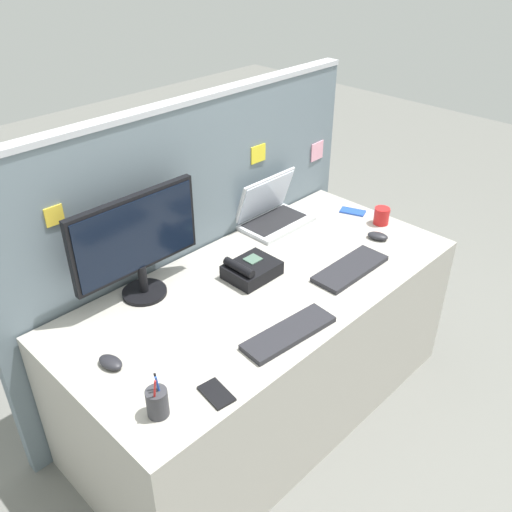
% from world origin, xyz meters
% --- Properties ---
extents(ground_plane, '(10.00, 10.00, 0.00)m').
position_xyz_m(ground_plane, '(0.00, 0.00, 0.00)').
color(ground_plane, slate).
extents(desk, '(1.80, 0.84, 0.72)m').
position_xyz_m(desk, '(0.00, 0.00, 0.36)').
color(desk, '#ADA89E').
rests_on(desk, ground_plane).
extents(cubicle_divider, '(1.96, 0.07, 1.42)m').
position_xyz_m(cubicle_divider, '(0.00, 0.46, 0.71)').
color(cubicle_divider, slate).
rests_on(cubicle_divider, ground_plane).
extents(desktop_monitor, '(0.57, 0.18, 0.44)m').
position_xyz_m(desktop_monitor, '(-0.40, 0.32, 0.98)').
color(desktop_monitor, black).
rests_on(desktop_monitor, desk).
extents(laptop, '(0.36, 0.24, 0.25)m').
position_xyz_m(laptop, '(0.42, 0.36, 0.79)').
color(laptop, silver).
rests_on(laptop, desk).
extents(desk_phone, '(0.22, 0.18, 0.10)m').
position_xyz_m(desk_phone, '(0.00, 0.08, 0.76)').
color(desk_phone, black).
rests_on(desk_phone, desk).
extents(keyboard_main, '(0.40, 0.16, 0.02)m').
position_xyz_m(keyboard_main, '(-0.18, -0.29, 0.73)').
color(keyboard_main, '#232328').
rests_on(keyboard_main, desk).
extents(keyboard_spare, '(0.38, 0.15, 0.02)m').
position_xyz_m(keyboard_spare, '(0.34, -0.20, 0.73)').
color(keyboard_spare, '#232328').
rests_on(keyboard_spare, desk).
extents(computer_mouse_right_hand, '(0.09, 0.11, 0.03)m').
position_xyz_m(computer_mouse_right_hand, '(0.66, -0.13, 0.74)').
color(computer_mouse_right_hand, '#232328').
rests_on(computer_mouse_right_hand, desk).
extents(computer_mouse_left_hand, '(0.08, 0.11, 0.03)m').
position_xyz_m(computer_mouse_left_hand, '(-0.73, 0.04, 0.74)').
color(computer_mouse_left_hand, '#232328').
rests_on(computer_mouse_left_hand, desk).
extents(pen_cup, '(0.07, 0.07, 0.17)m').
position_xyz_m(pen_cup, '(-0.75, -0.25, 0.77)').
color(pen_cup, '#333338').
rests_on(pen_cup, desk).
extents(cell_phone_black_slab, '(0.09, 0.13, 0.01)m').
position_xyz_m(cell_phone_black_slab, '(-0.57, -0.32, 0.73)').
color(cell_phone_black_slab, black).
rests_on(cell_phone_black_slab, desk).
extents(cell_phone_blue_case, '(0.11, 0.14, 0.01)m').
position_xyz_m(cell_phone_blue_case, '(0.80, 0.12, 0.73)').
color(cell_phone_blue_case, blue).
rests_on(cell_phone_blue_case, desk).
extents(coffee_mug, '(0.11, 0.08, 0.09)m').
position_xyz_m(coffee_mug, '(0.81, -0.05, 0.76)').
color(coffee_mug, red).
rests_on(coffee_mug, desk).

